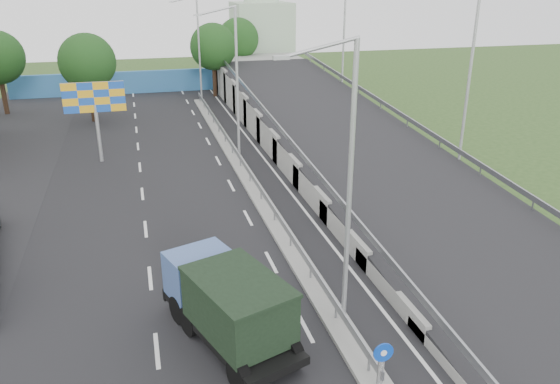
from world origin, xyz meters
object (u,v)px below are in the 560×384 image
object	(u,v)px
lamp_post_mid	(234,76)
lamp_post_far	(197,43)
church	(262,33)
lamp_post_near	(345,175)
dump_truck	(227,301)
billboard	(95,102)
sign_bollard	(381,365)

from	to	relation	value
lamp_post_mid	lamp_post_far	distance (m)	20.00
lamp_post_mid	church	xyz separation A→B (m)	(9.89, 34.00, -0.50)
lamp_post_near	dump_truck	size ratio (longest dim) A/B	1.51
lamp_post_near	billboard	distance (m)	23.87
church	lamp_post_far	bearing A→B (deg)	-125.24
church	lamp_post_mid	bearing A→B (deg)	-106.22
lamp_post_mid	sign_bollard	bearing A→B (deg)	-90.26
sign_bollard	billboard	distance (m)	27.53
lamp_post_near	lamp_post_far	bearing A→B (deg)	90.00
billboard	dump_truck	size ratio (longest dim) A/B	0.82
lamp_post_far	church	size ratio (longest dim) A/B	0.73
sign_bollard	lamp_post_mid	distance (m)	24.30
sign_bollard	billboard	bearing A→B (deg)	109.21
sign_bollard	dump_truck	size ratio (longest dim) A/B	0.25
lamp_post_mid	lamp_post_far	world-z (taller)	same
dump_truck	sign_bollard	bearing A→B (deg)	-63.41
lamp_post_far	dump_truck	distance (m)	40.38
lamp_post_far	billboard	bearing A→B (deg)	-116.84
sign_bollard	dump_truck	world-z (taller)	dump_truck
lamp_post_near	lamp_post_far	distance (m)	40.00
church	billboard	bearing A→B (deg)	-120.70
sign_bollard	lamp_post_far	distance (m)	44.08
lamp_post_mid	billboard	xyz separation A→B (m)	(-9.11, 2.00, -1.62)
lamp_post_far	church	xyz separation A→B (m)	(9.89, 14.00, -0.50)
lamp_post_far	church	bearing A→B (deg)	54.76
lamp_post_far	billboard	world-z (taller)	lamp_post_far
billboard	dump_truck	world-z (taller)	billboard
lamp_post_mid	billboard	size ratio (longest dim) A/B	1.83
church	dump_truck	size ratio (longest dim) A/B	2.06
lamp_post_near	billboard	size ratio (longest dim) A/B	1.83
lamp_post_near	dump_truck	xyz separation A→B (m)	(-4.11, 0.05, -4.27)
lamp_post_mid	church	distance (m)	35.41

